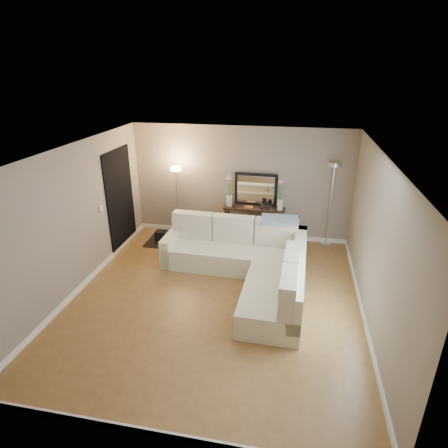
% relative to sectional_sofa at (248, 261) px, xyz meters
% --- Properties ---
extents(floor, '(5.00, 5.50, 0.01)m').
position_rel_sectional_sofa_xyz_m(floor, '(-0.48, -0.80, -0.37)').
color(floor, olive).
rests_on(floor, ground).
extents(ceiling, '(5.00, 5.50, 0.01)m').
position_rel_sectional_sofa_xyz_m(ceiling, '(-0.48, -0.80, 2.24)').
color(ceiling, white).
rests_on(ceiling, ground).
extents(wall_back, '(5.00, 0.02, 2.60)m').
position_rel_sectional_sofa_xyz_m(wall_back, '(-0.48, 1.96, 0.93)').
color(wall_back, gray).
rests_on(wall_back, ground).
extents(wall_front, '(5.00, 0.02, 2.60)m').
position_rel_sectional_sofa_xyz_m(wall_front, '(-0.48, -3.56, 0.93)').
color(wall_front, gray).
rests_on(wall_front, ground).
extents(wall_left, '(0.02, 5.50, 2.60)m').
position_rel_sectional_sofa_xyz_m(wall_left, '(-2.99, -0.80, 0.93)').
color(wall_left, gray).
rests_on(wall_left, ground).
extents(wall_right, '(0.02, 5.50, 2.60)m').
position_rel_sectional_sofa_xyz_m(wall_right, '(2.03, -0.80, 0.93)').
color(wall_right, gray).
rests_on(wall_right, ground).
extents(baseboard_back, '(5.00, 0.03, 0.10)m').
position_rel_sectional_sofa_xyz_m(baseboard_back, '(-0.48, 1.94, -0.32)').
color(baseboard_back, white).
rests_on(baseboard_back, ground).
extents(baseboard_front, '(5.00, 0.03, 0.10)m').
position_rel_sectional_sofa_xyz_m(baseboard_front, '(-0.48, -3.53, -0.32)').
color(baseboard_front, white).
rests_on(baseboard_front, ground).
extents(baseboard_left, '(0.03, 5.50, 0.10)m').
position_rel_sectional_sofa_xyz_m(baseboard_left, '(-2.96, -0.80, -0.32)').
color(baseboard_left, white).
rests_on(baseboard_left, ground).
extents(baseboard_right, '(0.03, 5.50, 0.10)m').
position_rel_sectional_sofa_xyz_m(baseboard_right, '(2.01, -0.80, -0.32)').
color(baseboard_right, white).
rests_on(baseboard_right, ground).
extents(doorway, '(0.02, 1.20, 2.20)m').
position_rel_sectional_sofa_xyz_m(doorway, '(-2.96, 0.90, 0.73)').
color(doorway, black).
rests_on(doorway, ground).
extents(switch_plate, '(0.02, 0.08, 0.12)m').
position_rel_sectional_sofa_xyz_m(switch_plate, '(-2.96, 0.05, 0.83)').
color(switch_plate, white).
rests_on(switch_plate, ground).
extents(sectional_sofa, '(2.85, 2.79, 1.00)m').
position_rel_sectional_sofa_xyz_m(sectional_sofa, '(0.00, 0.00, 0.00)').
color(sectional_sofa, '#EDE9C0').
rests_on(sectional_sofa, floor).
extents(throw_blanket, '(0.72, 0.43, 0.09)m').
position_rel_sectional_sofa_xyz_m(throw_blanket, '(0.51, 0.69, 0.62)').
color(throw_blanket, gray).
rests_on(throw_blanket, sectional_sofa).
extents(console_table, '(1.38, 0.41, 0.84)m').
position_rel_sectional_sofa_xyz_m(console_table, '(-0.19, 1.67, 0.11)').
color(console_table, black).
rests_on(console_table, floor).
extents(leaning_mirror, '(0.97, 0.08, 0.76)m').
position_rel_sectional_sofa_xyz_m(leaning_mirror, '(-0.10, 1.85, 0.84)').
color(leaning_mirror, black).
rests_on(leaning_mirror, console_table).
extents(table_decor, '(0.58, 0.13, 0.14)m').
position_rel_sectional_sofa_xyz_m(table_decor, '(-0.11, 1.63, 0.49)').
color(table_decor, '#C66922').
rests_on(table_decor, console_table).
extents(flower_vase_left, '(0.16, 0.13, 0.72)m').
position_rel_sectional_sofa_xyz_m(flower_vase_left, '(-0.68, 1.69, 0.76)').
color(flower_vase_left, silver).
rests_on(flower_vase_left, console_table).
extents(flower_vase_right, '(0.16, 0.13, 0.72)m').
position_rel_sectional_sofa_xyz_m(flower_vase_right, '(0.47, 1.65, 0.76)').
color(flower_vase_right, silver).
rests_on(flower_vase_right, console_table).
extents(floor_lamp_lit, '(0.24, 0.24, 1.70)m').
position_rel_sectional_sofa_xyz_m(floor_lamp_lit, '(-1.89, 1.61, 0.83)').
color(floor_lamp_lit, silver).
rests_on(floor_lamp_lit, floor).
extents(floor_lamp_unlit, '(0.35, 0.35, 1.93)m').
position_rel_sectional_sofa_xyz_m(floor_lamp_unlit, '(1.55, 1.77, 1.00)').
color(floor_lamp_unlit, silver).
rests_on(floor_lamp_unlit, floor).
extents(charcoal_rug, '(1.11, 0.83, 0.01)m').
position_rel_sectional_sofa_xyz_m(charcoal_rug, '(-1.98, 1.28, -0.36)').
color(charcoal_rug, black).
rests_on(charcoal_rug, floor).
extents(black_bag, '(0.31, 0.22, 0.20)m').
position_rel_sectional_sofa_xyz_m(black_bag, '(-2.16, 1.19, -0.18)').
color(black_bag, black).
rests_on(black_bag, charcoal_rug).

